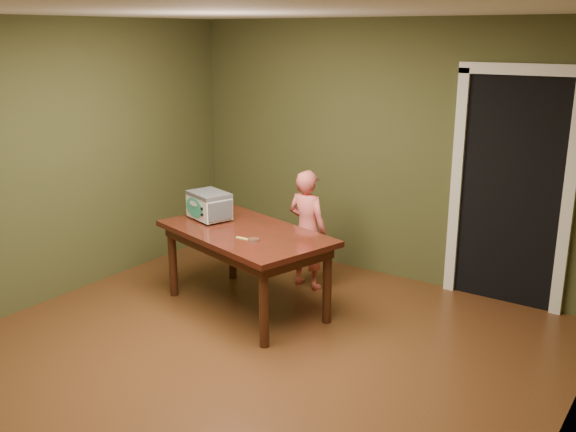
{
  "coord_description": "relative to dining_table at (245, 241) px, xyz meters",
  "views": [
    {
      "loc": [
        2.83,
        -3.32,
        2.45
      ],
      "look_at": [
        -0.13,
        1.0,
        0.95
      ],
      "focal_mm": 40.0,
      "sensor_mm": 36.0,
      "label": 1
    }
  ],
  "objects": [
    {
      "name": "toy_oven",
      "position": [
        -0.5,
        0.09,
        0.24
      ],
      "size": [
        0.49,
        0.4,
        0.26
      ],
      "rotation": [
        0.0,
        0.0,
        -0.32
      ],
      "color": "#4C4F54",
      "rests_on": "dining_table"
    },
    {
      "name": "child",
      "position": [
        0.17,
        0.77,
        -0.06
      ],
      "size": [
        0.45,
        0.32,
        1.19
      ],
      "primitive_type": "imported",
      "rotation": [
        0.0,
        0.0,
        3.07
      ],
      "color": "#EA6460",
      "rests_on": "floor"
    },
    {
      "name": "floor",
      "position": [
        0.58,
        -0.97,
        -0.65
      ],
      "size": [
        5.0,
        5.0,
        0.0
      ],
      "primitive_type": "plane",
      "color": "#552D18",
      "rests_on": "ground"
    },
    {
      "name": "doorway",
      "position": [
        1.88,
        1.81,
        0.41
      ],
      "size": [
        1.1,
        0.66,
        2.25
      ],
      "color": "black",
      "rests_on": "ground"
    },
    {
      "name": "room_shell",
      "position": [
        0.58,
        -0.97,
        1.06
      ],
      "size": [
        4.52,
        5.02,
        2.61
      ],
      "color": "#424525",
      "rests_on": "ground"
    },
    {
      "name": "spatula",
      "position": [
        0.16,
        -0.2,
        0.1
      ],
      "size": [
        0.18,
        0.03,
        0.01
      ],
      "primitive_type": "cube",
      "rotation": [
        0.0,
        0.0,
        0.04
      ],
      "color": "#E2DA62",
      "rests_on": "dining_table"
    },
    {
      "name": "baking_pan",
      "position": [
        0.24,
        -0.2,
        0.11
      ],
      "size": [
        0.1,
        0.1,
        0.02
      ],
      "color": "silver",
      "rests_on": "dining_table"
    },
    {
      "name": "dining_table",
      "position": [
        0.0,
        0.0,
        0.0
      ],
      "size": [
        1.78,
        1.28,
        0.75
      ],
      "rotation": [
        0.0,
        0.0,
        -0.26
      ],
      "color": "#33160B",
      "rests_on": "floor"
    }
  ]
}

